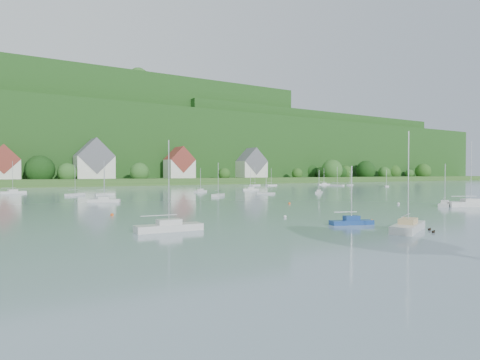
% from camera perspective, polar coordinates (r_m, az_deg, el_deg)
% --- Properties ---
extents(far_shore_strip, '(600.00, 60.00, 3.00)m').
position_cam_1_polar(far_shore_strip, '(206.07, -21.47, -0.21)').
color(far_shore_strip, '#29521E').
rests_on(far_shore_strip, ground).
extents(forested_ridge, '(620.00, 181.22, 69.89)m').
position_cam_1_polar(forested_ridge, '(274.38, -23.96, 4.53)').
color(forested_ridge, '#184415').
rests_on(forested_ridge, ground).
extents(village_building_1, '(12.00, 9.36, 14.00)m').
position_cam_1_polar(village_building_1, '(191.92, -29.76, 1.81)').
color(village_building_1, silver).
rests_on(village_building_1, far_shore_strip).
extents(village_building_2, '(16.00, 11.44, 18.00)m').
position_cam_1_polar(village_building_2, '(195.28, -19.42, 2.31)').
color(village_building_2, silver).
rests_on(village_building_2, far_shore_strip).
extents(village_building_3, '(13.00, 10.40, 15.50)m').
position_cam_1_polar(village_building_3, '(205.63, -8.33, 2.06)').
color(village_building_3, silver).
rests_on(village_building_3, far_shore_strip).
extents(village_building_4, '(15.00, 10.40, 16.50)m').
position_cam_1_polar(village_building_4, '(230.57, 1.60, 1.99)').
color(village_building_4, silver).
rests_on(village_building_4, far_shore_strip).
extents(near_sailboat_1, '(4.87, 2.80, 6.34)m').
position_cam_1_polar(near_sailboat_1, '(46.51, 15.07, -5.46)').
color(near_sailboat_1, navy).
rests_on(near_sailboat_1, ground).
extents(near_sailboat_2, '(7.26, 4.87, 9.59)m').
position_cam_1_polar(near_sailboat_2, '(43.23, 22.10, -5.87)').
color(near_sailboat_2, silver).
rests_on(near_sailboat_2, ground).
extents(near_sailboat_3, '(5.38, 3.63, 7.11)m').
position_cam_1_polar(near_sailboat_3, '(77.35, 26.34, -2.95)').
color(near_sailboat_3, silver).
rests_on(near_sailboat_3, ground).
extents(near_sailboat_4, '(8.16, 5.61, 10.81)m').
position_cam_1_polar(near_sailboat_4, '(78.94, 29.15, -2.81)').
color(near_sailboat_4, silver).
rests_on(near_sailboat_4, ground).
extents(near_sailboat_6, '(6.55, 2.15, 8.73)m').
position_cam_1_polar(near_sailboat_6, '(40.58, -9.74, -6.29)').
color(near_sailboat_6, silver).
rests_on(near_sailboat_6, ground).
extents(mooring_buoy_0, '(0.48, 0.48, 0.48)m').
position_cam_1_polar(mooring_buoy_0, '(49.07, 17.63, -5.59)').
color(mooring_buoy_0, '#D9571B').
rests_on(mooring_buoy_0, ground).
extents(mooring_buoy_1, '(0.39, 0.39, 0.39)m').
position_cam_1_polar(mooring_buoy_1, '(52.27, 6.21, -5.15)').
color(mooring_buoy_1, silver).
rests_on(mooring_buoy_1, ground).
extents(mooring_buoy_2, '(0.43, 0.43, 0.43)m').
position_cam_1_polar(mooring_buoy_2, '(74.67, 6.81, -3.30)').
color(mooring_buoy_2, '#D9571B').
rests_on(mooring_buoy_2, ground).
extents(mooring_buoy_3, '(0.44, 0.44, 0.44)m').
position_cam_1_polar(mooring_buoy_3, '(56.53, -17.18, -4.73)').
color(mooring_buoy_3, '#D9571B').
rests_on(mooring_buoy_3, ground).
extents(mooring_buoy_4, '(0.48, 0.48, 0.48)m').
position_cam_1_polar(mooring_buoy_4, '(78.14, 20.95, -3.17)').
color(mooring_buoy_4, silver).
rests_on(mooring_buoy_4, ground).
extents(mooring_buoy_5, '(0.45, 0.45, 0.45)m').
position_cam_1_polar(mooring_buoy_5, '(44.52, -5.99, -6.22)').
color(mooring_buoy_5, '#D9571B').
rests_on(mooring_buoy_5, ground).
extents(duck_pair, '(1.61, 1.45, 0.29)m').
position_cam_1_polar(duck_pair, '(43.73, 24.82, -6.32)').
color(duck_pair, black).
rests_on(duck_pair, ground).
extents(far_sailboat_cluster, '(192.72, 75.62, 8.71)m').
position_cam_1_polar(far_sailboat_cluster, '(126.32, -11.30, -1.39)').
color(far_sailboat_cluster, silver).
rests_on(far_sailboat_cluster, ground).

